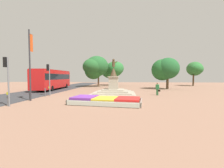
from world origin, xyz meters
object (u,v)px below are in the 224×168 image
(banner_pole, at_px, (30,63))
(city_bus, at_px, (53,78))
(pedestrian_with_handbag, at_px, (157,88))
(traffic_light_near_crossing, at_px, (7,73))
(kerb_bollard_mid_a, at_px, (30,96))
(statue_monument, at_px, (114,89))
(traffic_light_mid_block, at_px, (49,74))
(kerb_bollard_mid_b, at_px, (45,92))
(flower_planter, at_px, (105,101))
(kerb_bollard_south, at_px, (8,101))

(banner_pole, height_order, city_bus, banner_pole)
(pedestrian_with_handbag, bearing_deg, traffic_light_near_crossing, -148.36)
(kerb_bollard_mid_a, bearing_deg, statue_monument, 38.06)
(traffic_light_mid_block, xyz_separation_m, city_bus, (-3.90, 8.92, -0.64))
(city_bus, xyz_separation_m, kerb_bollard_mid_b, (3.72, -9.52, -1.52))
(traffic_light_mid_block, relative_size, kerb_bollard_mid_a, 4.16)
(traffic_light_mid_block, xyz_separation_m, banner_pole, (0.09, -3.77, 1.07))
(banner_pole, xyz_separation_m, kerb_bollard_mid_b, (-0.27, 3.17, -3.23))
(kerb_bollard_mid_b, bearing_deg, flower_planter, -28.14)
(city_bus, xyz_separation_m, kerb_bollard_south, (3.78, -15.41, -1.61))
(banner_pole, distance_m, kerb_bollard_mid_b, 4.53)
(city_bus, bearing_deg, traffic_light_mid_block, -66.37)
(traffic_light_near_crossing, height_order, pedestrian_with_handbag, traffic_light_near_crossing)
(flower_planter, bearing_deg, pedestrian_with_handbag, 48.16)
(statue_monument, height_order, traffic_light_mid_block, statue_monument)
(flower_planter, relative_size, banner_pole, 0.94)
(flower_planter, bearing_deg, traffic_light_mid_block, 147.96)
(banner_pole, relative_size, kerb_bollard_mid_b, 6.95)
(pedestrian_with_handbag, height_order, kerb_bollard_mid_b, pedestrian_with_handbag)
(pedestrian_with_handbag, distance_m, kerb_bollard_mid_a, 14.75)
(flower_planter, relative_size, statue_monument, 1.13)
(kerb_bollard_south, bearing_deg, traffic_light_mid_block, 88.93)
(traffic_light_near_crossing, bearing_deg, statue_monument, 49.31)
(pedestrian_with_handbag, height_order, kerb_bollard_mid_a, pedestrian_with_handbag)
(kerb_bollard_mid_a, relative_size, kerb_bollard_mid_b, 0.94)
(flower_planter, relative_size, traffic_light_near_crossing, 1.67)
(traffic_light_near_crossing, relative_size, traffic_light_mid_block, 1.01)
(traffic_light_near_crossing, bearing_deg, kerb_bollard_mid_b, 91.75)
(traffic_light_mid_block, height_order, city_bus, traffic_light_mid_block)
(statue_monument, xyz_separation_m, kerb_bollard_mid_b, (-8.04, -3.14, -0.15))
(banner_pole, distance_m, pedestrian_with_handbag, 14.88)
(city_bus, bearing_deg, statue_monument, -28.46)
(pedestrian_with_handbag, bearing_deg, flower_planter, -131.84)
(kerb_bollard_south, distance_m, kerb_bollard_mid_b, 5.89)
(statue_monument, bearing_deg, traffic_light_near_crossing, -130.69)
(traffic_light_near_crossing, xyz_separation_m, kerb_bollard_mid_b, (-0.18, 6.00, -2.18))
(kerb_bollard_mid_a, xyz_separation_m, kerb_bollard_mid_b, (-0.09, 3.08, 0.04))
(pedestrian_with_handbag, bearing_deg, statue_monument, 172.40)
(pedestrian_with_handbag, relative_size, kerb_bollard_south, 1.98)
(kerb_bollard_mid_a, bearing_deg, traffic_light_mid_block, 88.49)
(statue_monument, relative_size, kerb_bollard_mid_a, 6.18)
(statue_monument, bearing_deg, banner_pole, -140.89)
(pedestrian_with_handbag, bearing_deg, city_bus, 157.80)
(city_bus, distance_m, kerb_bollard_south, 15.95)
(city_bus, height_order, kerb_bollard_south, city_bus)
(statue_monument, bearing_deg, city_bus, 151.54)
(traffic_light_near_crossing, xyz_separation_m, banner_pole, (0.09, 2.82, 1.05))
(banner_pole, height_order, kerb_bollard_mid_b, banner_pole)
(kerb_bollard_mid_b, bearing_deg, statue_monument, 21.35)
(statue_monument, distance_m, traffic_light_mid_block, 8.50)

